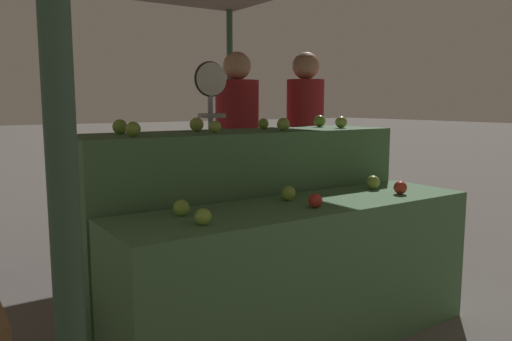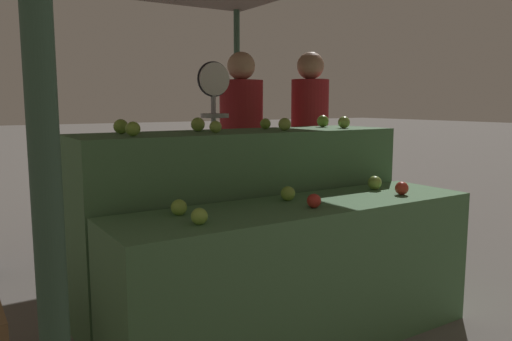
{
  "view_description": "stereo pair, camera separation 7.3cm",
  "coord_description": "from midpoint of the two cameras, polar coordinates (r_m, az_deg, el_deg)",
  "views": [
    {
      "loc": [
        -1.64,
        -1.99,
        1.3
      ],
      "look_at": [
        -0.09,
        0.3,
        0.92
      ],
      "focal_mm": 35.0,
      "sensor_mm": 36.0,
      "label": 1
    },
    {
      "loc": [
        -1.58,
        -2.03,
        1.3
      ],
      "look_at": [
        -0.09,
        0.3,
        0.92
      ],
      "focal_mm": 35.0,
      "sensor_mm": 36.0,
      "label": 2
    }
  ],
  "objects": [
    {
      "name": "apple_front_1",
      "position": [
        2.53,
        5.98,
        -3.43
      ],
      "size": [
        0.07,
        0.07,
        0.07
      ],
      "primitive_type": "sphere",
      "color": "#B72D23",
      "rests_on": "display_counter_front"
    },
    {
      "name": "apple_back_2",
      "position": [
        3.1,
        2.46,
        5.31
      ],
      "size": [
        0.08,
        0.08,
        0.08
      ],
      "primitive_type": "sphere",
      "color": "#8EB247",
      "rests_on": "display_counter_back"
    },
    {
      "name": "apple_back_3",
      "position": [
        3.44,
        9.11,
        5.47
      ],
      "size": [
        0.08,
        0.08,
        0.08
      ],
      "primitive_type": "sphere",
      "color": "#8EB247",
      "rests_on": "display_counter_back"
    },
    {
      "name": "display_counter_front",
      "position": [
        2.73,
        4.51,
        -11.79
      ],
      "size": [
        2.06,
        0.55,
        0.77
      ],
      "primitive_type": "cube",
      "color": "#4C7A4C",
      "rests_on": "ground_plane"
    },
    {
      "name": "apple_front_5",
      "position": [
        3.13,
        12.58,
        -1.32
      ],
      "size": [
        0.08,
        0.08,
        0.08
      ],
      "primitive_type": "sphere",
      "color": "#8EB247",
      "rests_on": "display_counter_front"
    },
    {
      "name": "apple_back_0",
      "position": [
        2.64,
        -14.63,
        4.61
      ],
      "size": [
        0.08,
        0.08,
        0.08
      ],
      "primitive_type": "sphere",
      "color": "#84AD3D",
      "rests_on": "display_counter_back"
    },
    {
      "name": "display_counter_back",
      "position": [
        3.15,
        -2.29,
        -5.75
      ],
      "size": [
        2.06,
        0.55,
        1.13
      ],
      "primitive_type": "cube",
      "color": "#4C7A4C",
      "rests_on": "ground_plane"
    },
    {
      "name": "apple_back_4",
      "position": [
        2.86,
        -15.99,
        4.83
      ],
      "size": [
        0.08,
        0.08,
        0.08
      ],
      "primitive_type": "sphere",
      "color": "#7AA338",
      "rests_on": "display_counter_back"
    },
    {
      "name": "person_customer_right",
      "position": [
        4.24,
        5.11,
        3.78
      ],
      "size": [
        0.41,
        0.41,
        1.72
      ],
      "rotation": [
        0.0,
        0.0,
        3.53
      ],
      "color": "#2D2D38",
      "rests_on": "ground_plane"
    },
    {
      "name": "apple_front_3",
      "position": [
        2.37,
        -9.41,
        -4.23
      ],
      "size": [
        0.08,
        0.08,
        0.08
      ],
      "primitive_type": "sphere",
      "color": "#84AD3D",
      "rests_on": "display_counter_front"
    },
    {
      "name": "person_vendor_at_scale",
      "position": [
        4.05,
        -2.66,
        3.3
      ],
      "size": [
        0.44,
        0.44,
        1.7
      ],
      "rotation": [
        0.0,
        0.0,
        2.82
      ],
      "color": "#2D2D38",
      "rests_on": "ground_plane"
    },
    {
      "name": "apple_back_1",
      "position": [
        2.86,
        -5.44,
        4.98
      ],
      "size": [
        0.07,
        0.07,
        0.07
      ],
      "primitive_type": "sphere",
      "color": "#8EB247",
      "rests_on": "display_counter_back"
    },
    {
      "name": "apple_front_4",
      "position": [
        2.71,
        2.95,
        -2.62
      ],
      "size": [
        0.08,
        0.08,
        0.08
      ],
      "primitive_type": "sphere",
      "color": "#84AD3D",
      "rests_on": "display_counter_front"
    },
    {
      "name": "apple_back_6",
      "position": [
        3.29,
        0.21,
        5.37
      ],
      "size": [
        0.07,
        0.07,
        0.07
      ],
      "primitive_type": "sphere",
      "color": "#7AA338",
      "rests_on": "display_counter_back"
    },
    {
      "name": "apple_back_7",
      "position": [
        3.6,
        6.71,
        5.64
      ],
      "size": [
        0.08,
        0.08,
        0.08
      ],
      "primitive_type": "sphere",
      "color": "#7AA338",
      "rests_on": "display_counter_back"
    },
    {
      "name": "apple_front_0",
      "position": [
        2.18,
        -7.02,
        -5.26
      ],
      "size": [
        0.07,
        0.07,
        0.07
      ],
      "primitive_type": "sphere",
      "color": "#84AD3D",
      "rests_on": "display_counter_front"
    },
    {
      "name": "apple_front_2",
      "position": [
        3.0,
        15.5,
        -1.9
      ],
      "size": [
        0.08,
        0.08,
        0.08
      ],
      "primitive_type": "sphere",
      "color": "red",
      "rests_on": "display_counter_front"
    },
    {
      "name": "produce_scale",
      "position": [
        3.57,
        -5.72,
        5.12
      ],
      "size": [
        0.25,
        0.2,
        1.59
      ],
      "color": "#99999E",
      "rests_on": "ground_plane"
    },
    {
      "name": "apple_back_5",
      "position": [
        3.04,
        -7.49,
        5.24
      ],
      "size": [
        0.08,
        0.08,
        0.08
      ],
      "primitive_type": "sphere",
      "color": "#8EB247",
      "rests_on": "display_counter_back"
    }
  ]
}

